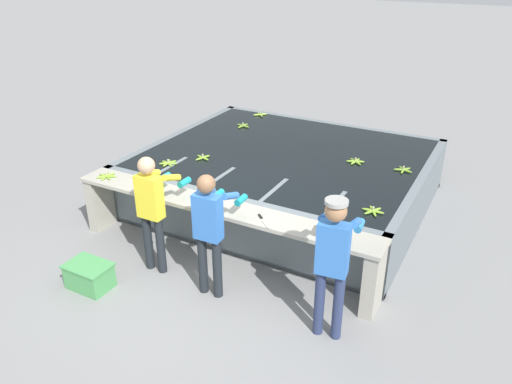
{
  "coord_description": "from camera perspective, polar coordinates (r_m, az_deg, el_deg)",
  "views": [
    {
      "loc": [
        3.08,
        -4.46,
        3.74
      ],
      "look_at": [
        0.0,
        1.26,
        0.6
      ],
      "focal_mm": 35.0,
      "sensor_mm": 36.0,
      "label": 1
    }
  ],
  "objects": [
    {
      "name": "banana_bunch_floating_6",
      "position": [
        7.71,
        11.28,
        3.45
      ],
      "size": [
        0.27,
        0.28,
        0.08
      ],
      "color": "#7FAD33",
      "rests_on": "wash_tank"
    },
    {
      "name": "banana_bunch_ledge_1",
      "position": [
        6.91,
        -11.33,
        0.81
      ],
      "size": [
        0.28,
        0.27,
        0.08
      ],
      "color": "#75A333",
      "rests_on": "work_ledge"
    },
    {
      "name": "worker_0",
      "position": [
        6.27,
        -11.76,
        -1.4
      ],
      "size": [
        0.4,
        0.71,
        1.57
      ],
      "color": "#1E2328",
      "rests_on": "ground"
    },
    {
      "name": "banana_bunch_floating_5",
      "position": [
        7.57,
        16.48,
        2.45
      ],
      "size": [
        0.28,
        0.27,
        0.08
      ],
      "color": "#75A333",
      "rests_on": "wash_tank"
    },
    {
      "name": "banana_bunch_floating_3",
      "position": [
        7.74,
        -6.1,
        3.93
      ],
      "size": [
        0.28,
        0.28,
        0.08
      ],
      "color": "#7FAD33",
      "rests_on": "wash_tank"
    },
    {
      "name": "work_ledge",
      "position": [
        6.42,
        -4.38,
        -3.47
      ],
      "size": [
        4.31,
        0.45,
        0.86
      ],
      "color": "#A8A393",
      "rests_on": "ground"
    },
    {
      "name": "banana_bunch_floating_0",
      "position": [
        9.83,
        0.47,
        8.85
      ],
      "size": [
        0.22,
        0.22,
        0.08
      ],
      "color": "#9EC642",
      "rests_on": "wash_tank"
    },
    {
      "name": "ground_plane",
      "position": [
        6.59,
        -5.25,
        -8.95
      ],
      "size": [
        80.0,
        80.0,
        0.0
      ],
      "primitive_type": "plane",
      "color": "gray",
      "rests_on": "ground"
    },
    {
      "name": "banana_bunch_floating_2",
      "position": [
        9.17,
        -1.49,
        7.59
      ],
      "size": [
        0.28,
        0.28,
        0.08
      ],
      "color": "#75A333",
      "rests_on": "wash_tank"
    },
    {
      "name": "worker_1",
      "position": [
        5.72,
        -5.3,
        -3.78
      ],
      "size": [
        0.42,
        0.71,
        1.57
      ],
      "color": "#1E2328",
      "rests_on": "ground"
    },
    {
      "name": "worker_2",
      "position": [
        5.11,
        8.81,
        -7.21
      ],
      "size": [
        0.46,
        0.73,
        1.63
      ],
      "color": "navy",
      "rests_on": "ground"
    },
    {
      "name": "crate",
      "position": [
        6.52,
        -18.5,
        -9.05
      ],
      "size": [
        0.55,
        0.39,
        0.32
      ],
      "color": "#4C9E56",
      "rests_on": "ground"
    },
    {
      "name": "banana_bunch_ledge_0",
      "position": [
        7.36,
        -16.71,
        1.76
      ],
      "size": [
        0.27,
        0.28,
        0.08
      ],
      "color": "#7FAD33",
      "rests_on": "work_ledge"
    },
    {
      "name": "wash_tank",
      "position": [
        8.11,
        3.39,
        1.61
      ],
      "size": [
        4.31,
        3.67,
        0.86
      ],
      "color": "slate",
      "rests_on": "ground"
    },
    {
      "name": "knife_0",
      "position": [
        5.94,
        0.72,
        -3.1
      ],
      "size": [
        0.28,
        0.26,
        0.02
      ],
      "color": "silver",
      "rests_on": "work_ledge"
    },
    {
      "name": "banana_bunch_floating_1",
      "position": [
        6.28,
        13.21,
        -2.12
      ],
      "size": [
        0.28,
        0.26,
        0.08
      ],
      "color": "#7FAD33",
      "rests_on": "wash_tank"
    },
    {
      "name": "banana_bunch_floating_4",
      "position": [
        7.61,
        -9.99,
        3.28
      ],
      "size": [
        0.28,
        0.28,
        0.08
      ],
      "color": "#7FAD33",
      "rests_on": "wash_tank"
    }
  ]
}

